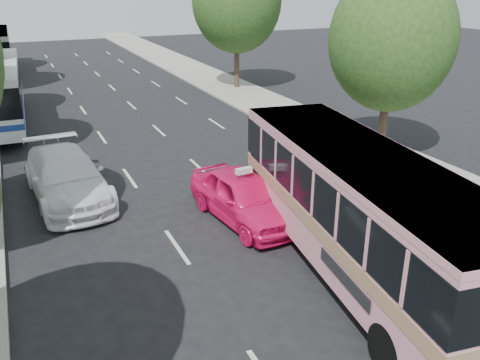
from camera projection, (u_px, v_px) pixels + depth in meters
ground at (304, 305)px, 12.22m from camera, size 120.00×120.00×0.00m
sidewalk_right at (255, 100)px, 32.37m from camera, size 4.00×90.00×0.12m
tree_right_near at (395, 34)px, 20.37m from camera, size 5.10×5.10×7.95m
pink_bus at (359, 201)px, 12.86m from camera, size 4.08×10.71×3.33m
pink_taxi at (244, 197)px, 16.25m from camera, size 2.43×4.92×1.61m
white_pickup at (67, 177)px, 17.79m from camera, size 2.79×5.97×1.68m
taxi_roof_sign at (244, 171)px, 15.91m from camera, size 0.57×0.24×0.18m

